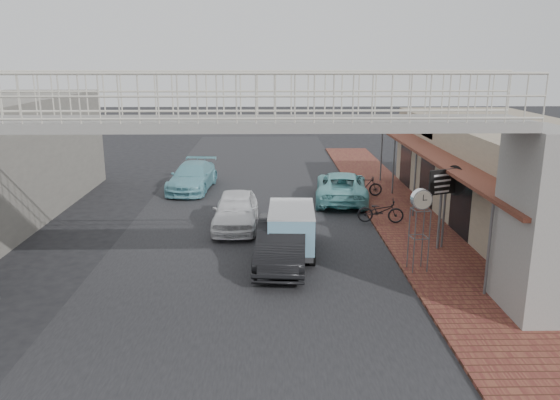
{
  "coord_description": "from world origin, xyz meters",
  "views": [
    {
      "loc": [
        0.71,
        -17.35,
        6.68
      ],
      "look_at": [
        1.11,
        1.3,
        1.8
      ],
      "focal_mm": 35.0,
      "sensor_mm": 36.0,
      "label": 1
    }
  ],
  "objects_px": {
    "arrow_sign": "(459,181)",
    "motorcycle_far": "(365,186)",
    "angkot_van": "(291,224)",
    "white_hatchback": "(236,210)",
    "angkot_far": "(192,177)",
    "dark_sedan": "(282,243)",
    "street_clock": "(421,203)",
    "motorcycle_near": "(381,211)",
    "angkot_curb": "(341,187)"
  },
  "relations": [
    {
      "from": "motorcycle_far",
      "to": "street_clock",
      "type": "height_order",
      "value": "street_clock"
    },
    {
      "from": "white_hatchback",
      "to": "motorcycle_far",
      "type": "bearing_deg",
      "value": 38.46
    },
    {
      "from": "angkot_van",
      "to": "white_hatchback",
      "type": "bearing_deg",
      "value": 127.04
    },
    {
      "from": "motorcycle_near",
      "to": "angkot_curb",
      "type": "bearing_deg",
      "value": 22.84
    },
    {
      "from": "motorcycle_far",
      "to": "white_hatchback",
      "type": "bearing_deg",
      "value": 130.45
    },
    {
      "from": "arrow_sign",
      "to": "motorcycle_far",
      "type": "bearing_deg",
      "value": 81.03
    },
    {
      "from": "motorcycle_near",
      "to": "arrow_sign",
      "type": "distance_m",
      "value": 4.05
    },
    {
      "from": "angkot_curb",
      "to": "angkot_van",
      "type": "xyz_separation_m",
      "value": [
        -2.7,
        -7.18,
        0.37
      ]
    },
    {
      "from": "dark_sedan",
      "to": "motorcycle_far",
      "type": "bearing_deg",
      "value": 68.12
    },
    {
      "from": "angkot_curb",
      "to": "street_clock",
      "type": "relative_size",
      "value": 1.92
    },
    {
      "from": "angkot_van",
      "to": "street_clock",
      "type": "xyz_separation_m",
      "value": [
        3.95,
        -1.87,
        1.23
      ]
    },
    {
      "from": "dark_sedan",
      "to": "angkot_far",
      "type": "bearing_deg",
      "value": 116.6
    },
    {
      "from": "white_hatchback",
      "to": "street_clock",
      "type": "distance_m",
      "value": 7.97
    },
    {
      "from": "street_clock",
      "to": "arrow_sign",
      "type": "bearing_deg",
      "value": 41.64
    },
    {
      "from": "dark_sedan",
      "to": "angkot_van",
      "type": "bearing_deg",
      "value": 74.91
    },
    {
      "from": "angkot_curb",
      "to": "motorcycle_far",
      "type": "relative_size",
      "value": 3.11
    },
    {
      "from": "motorcycle_far",
      "to": "angkot_van",
      "type": "bearing_deg",
      "value": 155.66
    },
    {
      "from": "angkot_far",
      "to": "arrow_sign",
      "type": "bearing_deg",
      "value": -35.45
    },
    {
      "from": "white_hatchback",
      "to": "angkot_far",
      "type": "distance_m",
      "value": 7.05
    },
    {
      "from": "angkot_far",
      "to": "angkot_van",
      "type": "bearing_deg",
      "value": -58.37
    },
    {
      "from": "angkot_far",
      "to": "arrow_sign",
      "type": "xyz_separation_m",
      "value": [
        10.63,
        -9.2,
        1.79
      ]
    },
    {
      "from": "white_hatchback",
      "to": "arrow_sign",
      "type": "relative_size",
      "value": 1.45
    },
    {
      "from": "motorcycle_near",
      "to": "street_clock",
      "type": "relative_size",
      "value": 0.71
    },
    {
      "from": "white_hatchback",
      "to": "motorcycle_near",
      "type": "bearing_deg",
      "value": 2.91
    },
    {
      "from": "angkot_curb",
      "to": "street_clock",
      "type": "bearing_deg",
      "value": 104.29
    },
    {
      "from": "angkot_curb",
      "to": "angkot_van",
      "type": "relative_size",
      "value": 1.44
    },
    {
      "from": "angkot_curb",
      "to": "white_hatchback",
      "type": "bearing_deg",
      "value": 47.01
    },
    {
      "from": "angkot_far",
      "to": "motorcycle_far",
      "type": "height_order",
      "value": "angkot_far"
    },
    {
      "from": "motorcycle_near",
      "to": "street_clock",
      "type": "distance_m",
      "value": 5.44
    },
    {
      "from": "motorcycle_near",
      "to": "white_hatchback",
      "type": "bearing_deg",
      "value": 99.33
    },
    {
      "from": "dark_sedan",
      "to": "angkot_van",
      "type": "distance_m",
      "value": 1.13
    },
    {
      "from": "motorcycle_far",
      "to": "street_clock",
      "type": "distance_m",
      "value": 9.79
    },
    {
      "from": "white_hatchback",
      "to": "motorcycle_near",
      "type": "height_order",
      "value": "white_hatchback"
    },
    {
      "from": "dark_sedan",
      "to": "street_clock",
      "type": "bearing_deg",
      "value": -6.92
    },
    {
      "from": "angkot_far",
      "to": "motorcycle_far",
      "type": "xyz_separation_m",
      "value": [
        8.68,
        -1.83,
        -0.11
      ]
    },
    {
      "from": "dark_sedan",
      "to": "arrow_sign",
      "type": "bearing_deg",
      "value": 17.06
    },
    {
      "from": "dark_sedan",
      "to": "angkot_far",
      "type": "distance_m",
      "value": 11.49
    },
    {
      "from": "motorcycle_far",
      "to": "dark_sedan",
      "type": "bearing_deg",
      "value": 156.49
    },
    {
      "from": "white_hatchback",
      "to": "angkot_far",
      "type": "bearing_deg",
      "value": 112.39
    },
    {
      "from": "angkot_far",
      "to": "street_clock",
      "type": "height_order",
      "value": "street_clock"
    },
    {
      "from": "angkot_van",
      "to": "motorcycle_far",
      "type": "distance_m",
      "value": 8.74
    },
    {
      "from": "angkot_curb",
      "to": "motorcycle_far",
      "type": "height_order",
      "value": "angkot_curb"
    },
    {
      "from": "angkot_far",
      "to": "street_clock",
      "type": "bearing_deg",
      "value": -47.47
    },
    {
      "from": "angkot_curb",
      "to": "motorcycle_near",
      "type": "relative_size",
      "value": 2.72
    },
    {
      "from": "angkot_van",
      "to": "street_clock",
      "type": "height_order",
      "value": "street_clock"
    },
    {
      "from": "angkot_van",
      "to": "angkot_curb",
      "type": "bearing_deg",
      "value": 71.81
    },
    {
      "from": "angkot_curb",
      "to": "angkot_far",
      "type": "bearing_deg",
      "value": -11.63
    },
    {
      "from": "motorcycle_near",
      "to": "motorcycle_far",
      "type": "relative_size",
      "value": 1.14
    },
    {
      "from": "dark_sedan",
      "to": "motorcycle_near",
      "type": "xyz_separation_m",
      "value": [
        4.16,
        4.32,
        -0.15
      ]
    },
    {
      "from": "angkot_far",
      "to": "angkot_van",
      "type": "distance_m",
      "value": 10.72
    }
  ]
}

